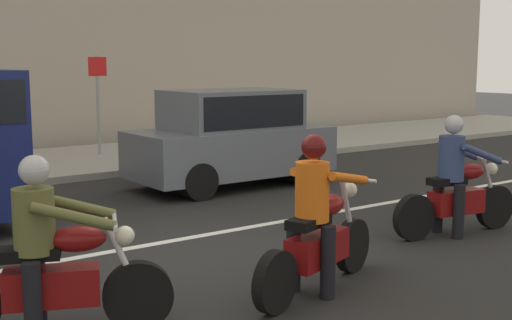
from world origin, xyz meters
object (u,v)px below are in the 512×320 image
object	(u,v)px
pedestrian_bystander	(7,121)
parked_hatchback_slate_gray	(231,137)
motorcycle_with_rider_orange_stripe	(317,227)
motorcycle_with_rider_olive	(49,264)
street_sign_post	(98,94)
motorcycle_with_rider_denim_blue	(456,186)

from	to	relation	value
pedestrian_bystander	parked_hatchback_slate_gray	bearing A→B (deg)	-52.57
motorcycle_with_rider_orange_stripe	parked_hatchback_slate_gray	size ratio (longest dim) A/B	0.55
motorcycle_with_rider_olive	street_sign_post	xyz separation A→B (m)	(4.51, 9.54, 0.91)
pedestrian_bystander	motorcycle_with_rider_olive	bearing A→B (deg)	-103.95
parked_hatchback_slate_gray	motorcycle_with_rider_olive	bearing A→B (deg)	-136.35
motorcycle_with_rider_denim_blue	motorcycle_with_rider_orange_stripe	distance (m)	3.08
motorcycle_with_rider_denim_blue	motorcycle_with_rider_olive	xyz separation A→B (m)	(-5.59, -0.18, -0.02)
street_sign_post	motorcycle_with_rider_olive	bearing A→B (deg)	-115.30
motorcycle_with_rider_olive	parked_hatchback_slate_gray	world-z (taller)	parked_hatchback_slate_gray
pedestrian_bystander	street_sign_post	bearing A→B (deg)	18.33
motorcycle_with_rider_olive	parked_hatchback_slate_gray	distance (m)	7.11
motorcycle_with_rider_olive	street_sign_post	bearing A→B (deg)	64.70
parked_hatchback_slate_gray	street_sign_post	bearing A→B (deg)	97.71
parked_hatchback_slate_gray	pedestrian_bystander	bearing A→B (deg)	127.43
motorcycle_with_rider_orange_stripe	parked_hatchback_slate_gray	world-z (taller)	parked_hatchback_slate_gray
street_sign_post	pedestrian_bystander	bearing A→B (deg)	-161.67
street_sign_post	motorcycle_with_rider_denim_blue	bearing A→B (deg)	-83.40
motorcycle_with_rider_orange_stripe	street_sign_post	xyz separation A→B (m)	(1.93, 9.99, 0.89)
motorcycle_with_rider_denim_blue	motorcycle_with_rider_olive	world-z (taller)	motorcycle_with_rider_denim_blue
motorcycle_with_rider_orange_stripe	motorcycle_with_rider_denim_blue	bearing A→B (deg)	11.71
street_sign_post	pedestrian_bystander	world-z (taller)	street_sign_post
motorcycle_with_rider_denim_blue	motorcycle_with_rider_olive	size ratio (longest dim) A/B	1.06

